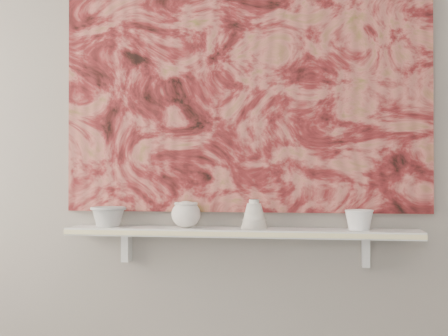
% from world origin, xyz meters
% --- Properties ---
extents(wall_back, '(3.60, 0.00, 3.60)m').
position_xyz_m(wall_back, '(0.00, 1.60, 1.35)').
color(wall_back, gray).
rests_on(wall_back, floor).
extents(shelf, '(1.40, 0.18, 0.03)m').
position_xyz_m(shelf, '(0.00, 1.51, 0.92)').
color(shelf, silver).
rests_on(shelf, wall_back).
extents(shelf_stripe, '(1.40, 0.01, 0.02)m').
position_xyz_m(shelf_stripe, '(0.00, 1.41, 0.92)').
color(shelf_stripe, beige).
rests_on(shelf_stripe, shelf).
extents(bracket_left, '(0.03, 0.06, 0.12)m').
position_xyz_m(bracket_left, '(-0.49, 1.57, 0.84)').
color(bracket_left, silver).
rests_on(bracket_left, wall_back).
extents(bracket_right, '(0.03, 0.06, 0.12)m').
position_xyz_m(bracket_right, '(0.49, 1.57, 0.84)').
color(bracket_right, silver).
rests_on(bracket_right, wall_back).
extents(painting, '(1.50, 0.02, 1.10)m').
position_xyz_m(painting, '(0.00, 1.59, 1.54)').
color(painting, maroon).
rests_on(painting, wall_back).
extents(house_motif, '(0.09, 0.00, 0.08)m').
position_xyz_m(house_motif, '(0.45, 1.57, 1.23)').
color(house_motif, black).
rests_on(house_motif, painting).
extents(bowl_grey, '(0.19, 0.19, 0.09)m').
position_xyz_m(bowl_grey, '(-0.55, 1.51, 0.97)').
color(bowl_grey, '#9B9B98').
rests_on(bowl_grey, shelf).
extents(cup_cream, '(0.15, 0.15, 0.11)m').
position_xyz_m(cup_cream, '(-0.22, 1.51, 0.98)').
color(cup_cream, beige).
rests_on(cup_cream, shelf).
extents(bell_vessel, '(0.14, 0.14, 0.12)m').
position_xyz_m(bell_vessel, '(0.05, 1.51, 0.99)').
color(bell_vessel, silver).
rests_on(bell_vessel, shelf).
extents(bowl_white, '(0.14, 0.14, 0.08)m').
position_xyz_m(bowl_white, '(0.46, 1.51, 0.97)').
color(bowl_white, white).
rests_on(bowl_white, shelf).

